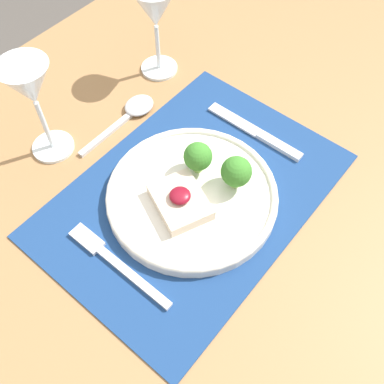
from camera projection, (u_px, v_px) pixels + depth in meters
ground_plane at (193, 333)px, 1.31m from camera, size 8.00×8.00×0.00m
dining_table at (193, 222)px, 0.78m from camera, size 1.42×1.00×0.73m
placemat at (193, 194)px, 0.70m from camera, size 0.47×0.33×0.00m
dinner_plate at (194, 193)px, 0.68m from camera, size 0.26×0.26×0.07m
fork at (113, 260)px, 0.64m from camera, size 0.02×0.19×0.01m
knife at (260, 135)px, 0.77m from camera, size 0.02×0.19×0.01m
spoon at (134, 110)px, 0.80m from camera, size 0.17×0.05×0.02m
wine_glass_near at (155, 13)px, 0.77m from camera, size 0.08×0.08×0.17m
wine_glass_far at (31, 90)px, 0.65m from camera, size 0.08×0.08×0.18m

